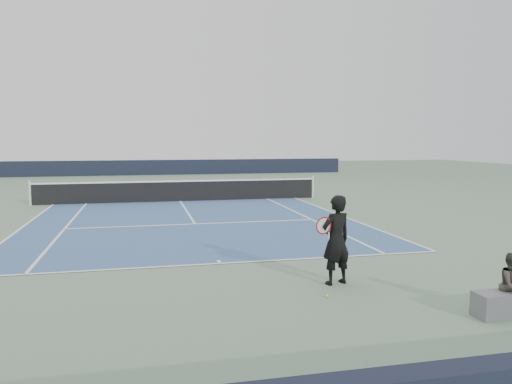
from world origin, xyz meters
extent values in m
plane|color=slate|center=(0.00, 0.00, 0.00)|extent=(80.00, 80.00, 0.00)
cube|color=#395988|center=(0.00, 0.00, 0.01)|extent=(10.97, 23.77, 0.01)
cylinder|color=silver|center=(-6.40, 0.00, 0.54)|extent=(0.10, 0.10, 1.07)
cylinder|color=silver|center=(6.40, 0.00, 0.54)|extent=(0.10, 0.10, 1.07)
cube|color=black|center=(0.00, 0.00, 0.46)|extent=(12.80, 0.03, 0.90)
cube|color=white|center=(0.00, 0.00, 0.93)|extent=(12.80, 0.04, 0.06)
cube|color=black|center=(0.00, 17.88, 0.60)|extent=(30.00, 0.25, 1.20)
imported|color=black|center=(1.97, -13.94, 0.88)|extent=(0.77, 0.64, 1.75)
torus|color=#A20D15|center=(1.69, -13.99, 1.18)|extent=(0.34, 0.18, 0.36)
cylinder|color=white|center=(1.69, -13.99, 1.18)|extent=(0.29, 0.14, 0.32)
cylinder|color=white|center=(1.81, -13.96, 0.92)|extent=(0.08, 0.13, 0.27)
sphere|color=#C1DA2C|center=(1.50, -14.72, 0.03)|extent=(0.06, 0.06, 0.06)
cube|color=slate|center=(4.05, -16.25, 0.20)|extent=(1.31, 0.63, 0.40)
camera|label=1|loc=(-1.69, -22.89, 2.82)|focal=35.00mm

